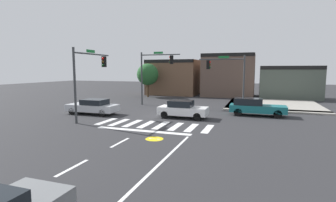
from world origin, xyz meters
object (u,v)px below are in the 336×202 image
traffic_signal_northeast (227,72)px  car_teal (255,107)px  roadside_tree (148,74)px  car_white (183,109)px  car_silver (93,106)px  traffic_signal_northwest (154,68)px  traffic_signal_southwest (89,71)px

traffic_signal_northeast → car_teal: traffic_signal_northeast is taller
traffic_signal_northeast → roadside_tree: size_ratio=1.11×
car_white → car_silver: bearing=6.3°
car_teal → car_silver: 14.75m
traffic_signal_northeast → roadside_tree: bearing=-32.6°
traffic_signal_northwest → car_silver: (-3.15, -7.39, -3.53)m
traffic_signal_southwest → car_teal: bearing=-63.9°
traffic_signal_northwest → car_teal: size_ratio=1.27×
traffic_signal_northeast → roadside_tree: traffic_signal_northeast is taller
traffic_signal_northeast → car_silver: 14.09m
car_teal → car_silver: (-14.18, -4.09, -0.08)m
traffic_signal_southwest → car_silver: traffic_signal_southwest is taller
traffic_signal_southwest → car_teal: (12.88, 6.31, -3.21)m
car_silver → car_white: bearing=-173.7°
traffic_signal_northwest → car_silver: bearing=-113.1°
traffic_signal_southwest → car_teal: size_ratio=1.20×
car_white → car_teal: (5.83, 3.17, 0.05)m
traffic_signal_northeast → car_teal: size_ratio=1.16×
traffic_signal_southwest → roadside_tree: (-2.69, 18.16, -0.62)m
traffic_signal_northwest → roadside_tree: 9.73m
traffic_signal_northwest → car_silver: size_ratio=1.28×
car_white → car_teal: 6.63m
car_teal → car_silver: size_ratio=1.01×
traffic_signal_northwest → traffic_signal_southwest: (-1.86, -9.61, -0.24)m
car_silver → car_teal: bearing=-163.9°
traffic_signal_northwest → traffic_signal_northeast: (8.12, 0.44, -0.36)m
roadside_tree → car_teal: bearing=-37.3°
traffic_signal_southwest → traffic_signal_northeast: 14.17m
traffic_signal_northwest → car_white: (5.20, -6.48, -3.50)m
traffic_signal_northwest → car_white: bearing=-51.3°
traffic_signal_northwest → roadside_tree: bearing=118.0°
traffic_signal_southwest → traffic_signal_northeast: (9.97, 10.06, -0.12)m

